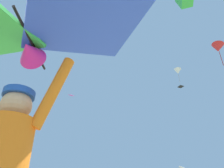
{
  "coord_description": "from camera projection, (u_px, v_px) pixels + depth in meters",
  "views": [
    {
      "loc": [
        1.25,
        -1.23,
        0.78
      ],
      "look_at": [
        0.06,
        2.12,
        2.9
      ],
      "focal_mm": 35.38,
      "sensor_mm": 36.0,
      "label": 1
    }
  ],
  "objects": [
    {
      "name": "distant_kite_red_low_right",
      "position": [
        218.0,
        48.0,
        24.52
      ],
      "size": [
        1.82,
        1.68,
        3.04
      ],
      "color": "red"
    },
    {
      "name": "distant_kite_white_mid_right",
      "position": [
        178.0,
        71.0,
        24.66
      ],
      "size": [
        0.88,
        0.86,
        1.74
      ],
      "color": "white"
    },
    {
      "name": "distant_kite_black_far_center",
      "position": [
        181.0,
        86.0,
        27.07
      ],
      "size": [
        0.64,
        0.64,
        0.07
      ],
      "color": "black"
    },
    {
      "name": "distant_kite_magenta_low_left",
      "position": [
        71.0,
        95.0,
        26.48
      ],
      "size": [
        0.89,
        0.92,
        0.39
      ],
      "color": "#DB2393"
    },
    {
      "name": "held_stunt_kite",
      "position": [
        29.0,
        30.0,
        1.93
      ],
      "size": [
        2.07,
        1.39,
        0.44
      ],
      "color": "black"
    },
    {
      "name": "distant_kite_white_overhead_distant",
      "position": [
        182.0,
        167.0,
        27.24
      ],
      "size": [
        1.04,
        1.1,
        0.49
      ],
      "color": "white"
    }
  ]
}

